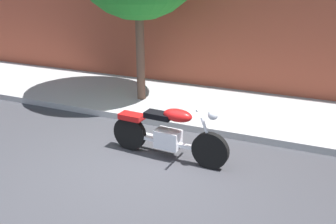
# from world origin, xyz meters

# --- Properties ---
(ground_plane) EXTENTS (60.00, 60.00, 0.00)m
(ground_plane) POSITION_xyz_m (0.00, 0.00, 0.00)
(ground_plane) COLOR #38383D
(sidewalk) EXTENTS (21.69, 2.77, 0.14)m
(sidewalk) POSITION_xyz_m (0.00, 3.10, 0.07)
(sidewalk) COLOR #A1A1A1
(sidewalk) RESTS_ON ground
(motorcycle) EXTENTS (2.20, 0.70, 1.13)m
(motorcycle) POSITION_xyz_m (0.28, 0.51, 0.47)
(motorcycle) COLOR black
(motorcycle) RESTS_ON ground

